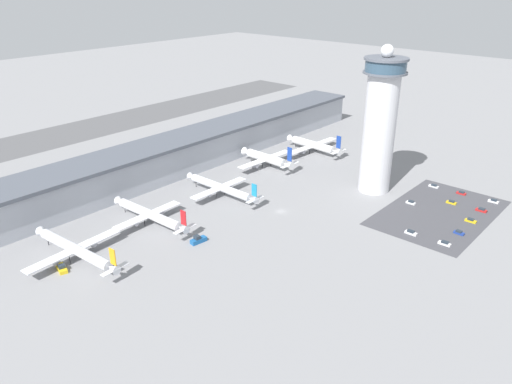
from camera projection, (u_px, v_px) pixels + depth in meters
name	position (u px, v px, depth m)	size (l,w,h in m)	color
ground_plane	(281.00, 211.00, 213.71)	(1000.00, 1000.00, 0.00)	gray
terminal_building	(174.00, 155.00, 252.53)	(279.94, 25.00, 17.66)	#A3A8B2
runway_strip	(71.00, 133.00, 318.23)	(419.91, 44.00, 0.01)	#515154
control_tower	(380.00, 123.00, 222.00)	(19.02, 19.02, 66.46)	silver
parking_lot_surface	(439.00, 213.00, 212.57)	(64.00, 40.00, 0.01)	#424247
airplane_gate_alpha	(75.00, 250.00, 175.55)	(37.52, 45.77, 12.28)	silver
airplane_gate_bravo	(150.00, 214.00, 201.59)	(31.94, 43.04, 12.11)	white
airplane_gate_charlie	(221.00, 188.00, 226.30)	(31.86, 43.04, 11.77)	silver
airplane_gate_delta	(266.00, 158.00, 261.00)	(36.89, 33.75, 14.31)	white
airplane_gate_echo	(313.00, 145.00, 282.25)	(40.66, 37.11, 13.45)	white
service_truck_catering	(62.00, 268.00, 170.99)	(4.17, 6.91, 2.41)	black
service_truck_fuel	(198.00, 240.00, 188.59)	(6.65, 3.23, 3.09)	black
car_blue_compact	(461.00, 193.00, 230.09)	(1.77, 4.22, 1.39)	black
car_yellow_taxi	(459.00, 233.00, 194.94)	(1.91, 4.08, 1.50)	black
car_maroon_suv	(494.00, 201.00, 221.82)	(1.81, 4.51, 1.48)	black
car_navy_sedan	(471.00, 221.00, 204.44)	(1.90, 4.47, 1.50)	black
car_silver_sedan	(481.00, 210.00, 213.50)	(1.95, 4.54, 1.53)	black
car_grey_coupe	(411.00, 233.00, 194.91)	(1.84, 4.78, 1.51)	black
car_black_suv	(411.00, 203.00, 220.47)	(1.84, 4.23, 1.52)	black
car_white_wagon	(434.00, 186.00, 237.64)	(1.97, 4.74, 1.36)	black
car_green_van	(445.00, 243.00, 187.26)	(1.96, 4.71, 1.43)	black
car_red_hatchback	(451.00, 202.00, 220.70)	(1.88, 4.36, 1.44)	black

